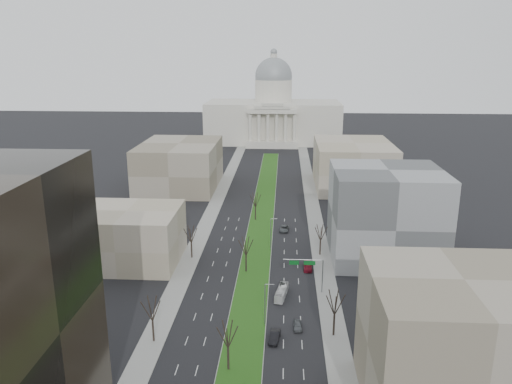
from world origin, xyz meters
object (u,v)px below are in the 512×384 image
at_px(car_grey_near, 298,325).
at_px(car_red, 308,267).
at_px(box_van, 282,292).
at_px(car_grey_far, 284,229).
at_px(car_black, 275,337).

xyz_separation_m(car_grey_near, car_red, (3.20, 28.27, 0.07)).
bearing_deg(box_van, car_grey_near, -65.90).
xyz_separation_m(car_grey_near, box_van, (-3.35, 13.13, 0.42)).
xyz_separation_m(car_red, car_grey_far, (-6.03, 27.80, -0.01)).
relative_size(car_grey_near, box_van, 0.51).
bearing_deg(car_black, car_grey_near, 52.85).
distance_m(car_black, car_grey_far, 60.64).
bearing_deg(car_grey_far, car_grey_near, -81.99).
height_order(car_red, car_grey_far, car_red).
height_order(car_black, box_van, box_van).
relative_size(car_black, box_van, 0.62).
bearing_deg(car_grey_near, box_van, 103.64).
bearing_deg(car_black, car_red, 84.41).
xyz_separation_m(car_black, box_van, (1.16, 17.67, 0.30)).
relative_size(car_black, car_grey_far, 0.93).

